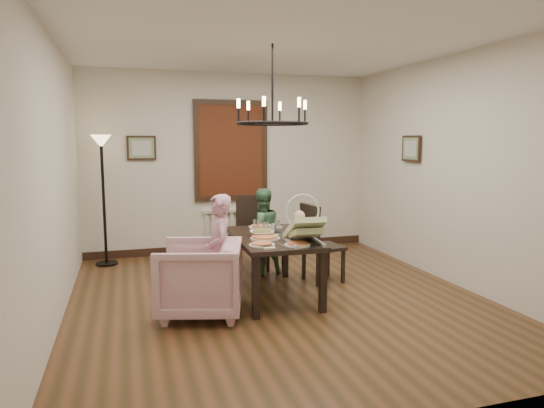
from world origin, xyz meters
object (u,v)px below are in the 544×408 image
dining_table (272,243)px  floor_lamp (104,202)px  chair_right (323,242)px  baby_bouncer (304,226)px  elderly_woman (219,262)px  chair_far (253,233)px  armchair (200,278)px  seated_man (262,239)px  drinking_glass (265,227)px

dining_table → floor_lamp: size_ratio=0.83×
dining_table → chair_right: bearing=26.0°
baby_bouncer → floor_lamp: bearing=134.5°
elderly_woman → chair_far: bearing=156.0°
armchair → baby_bouncer: (1.10, -0.07, 0.49)m
dining_table → armchair: armchair is taller
armchair → floor_lamp: (-0.99, 2.38, 0.52)m
chair_right → chair_far: bearing=32.6°
dining_table → floor_lamp: bearing=134.9°
chair_far → chair_right: 1.07m
floor_lamp → armchair: bearing=-67.5°
dining_table → armchair: bearing=-154.9°
chair_far → elderly_woman: 1.62m
seated_man → elderly_woman: bearing=47.7°
drinking_glass → chair_far: bearing=83.8°
chair_far → chair_right: chair_far is taller
floor_lamp → elderly_woman: bearing=-62.1°
chair_right → seated_man: bearing=42.6°
dining_table → elderly_woman: (-0.67, -0.29, -0.10)m
chair_far → elderly_woman: chair_far is taller
dining_table → chair_right: (0.78, 0.35, -0.11)m
chair_right → baby_bouncer: baby_bouncer is taller
armchair → chair_right: bearing=129.3°
elderly_woman → baby_bouncer: baby_bouncer is taller
elderly_woman → drinking_glass: (0.63, 0.45, 0.26)m
floor_lamp → baby_bouncer: bearing=-49.6°
armchair → dining_table: bearing=128.9°
chair_far → chair_right: (0.70, -0.81, -0.01)m
dining_table → baby_bouncer: baby_bouncer is taller
baby_bouncer → chair_right: bearing=58.9°
chair_right → seated_man: size_ratio=1.05×
armchair → seated_man: 1.62m
dining_table → seated_man: seated_man is taller
dining_table → floor_lamp: 2.75m
chair_right → drinking_glass: chair_right is taller
seated_man → floor_lamp: (-1.99, 1.11, 0.43)m
dining_table → drinking_glass: size_ratio=10.29×
dining_table → baby_bouncer: size_ratio=2.73×
seated_man → drinking_glass: bearing=69.5°
elderly_woman → drinking_glass: bearing=128.7°
armchair → drinking_glass: (0.85, 0.55, 0.38)m
elderly_woman → dining_table: bearing=116.6°
elderly_woman → drinking_glass: elderly_woman is taller
floor_lamp → chair_far: bearing=-23.3°
seated_man → armchair: bearing=43.1°
chair_far → seated_man: 0.28m
baby_bouncer → floor_lamp: (-2.08, 2.45, 0.03)m
armchair → drinking_glass: 1.09m
chair_far → elderly_woman: size_ratio=1.01×
chair_right → elderly_woman: (-1.44, -0.64, 0.01)m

